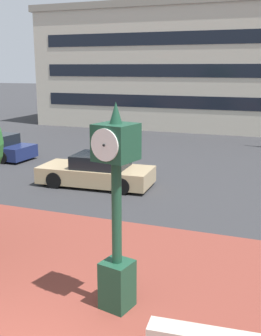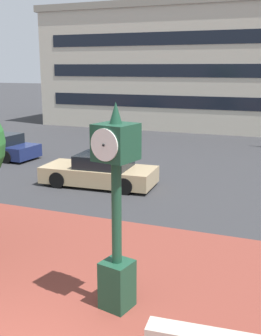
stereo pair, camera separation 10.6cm
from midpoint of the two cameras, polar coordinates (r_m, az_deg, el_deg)
The scene contains 4 objects.
plaza_brick_paving at distance 8.32m, azimuth -10.51°, elevation -20.45°, with size 44.00×10.90×0.01m, color brown.
street_clock at distance 7.86m, azimuth -1.53°, elevation -5.84°, with size 0.80×0.84×4.04m.
car_street_far at distance 16.71m, azimuth -3.99°, elevation -0.46°, with size 4.60×2.16×1.28m.
civic_building at distance 36.00m, azimuth 12.23°, elevation 13.36°, with size 26.93×12.83×9.26m.
Camera 2 is at (3.86, -4.29, 4.64)m, focal length 44.60 mm.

